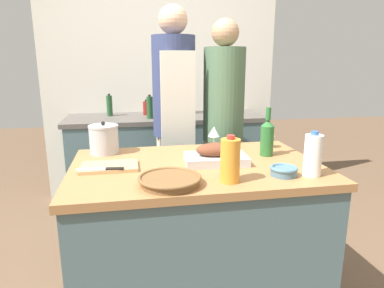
{
  "coord_description": "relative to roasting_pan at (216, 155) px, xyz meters",
  "views": [
    {
      "loc": [
        -0.34,
        -1.72,
        1.42
      ],
      "look_at": [
        0.0,
        0.13,
        0.96
      ],
      "focal_mm": 32.0,
      "sensor_mm": 36.0,
      "label": 1
    }
  ],
  "objects": [
    {
      "name": "milk_jug",
      "position": [
        0.4,
        -0.28,
        0.06
      ],
      "size": [
        0.08,
        0.08,
        0.22
      ],
      "color": "white",
      "rests_on": "kitchen_island"
    },
    {
      "name": "cutting_board",
      "position": [
        -0.56,
        0.01,
        -0.03
      ],
      "size": [
        0.29,
        0.19,
        0.02
      ],
      "color": "tan",
      "rests_on": "kitchen_island"
    },
    {
      "name": "condiment_bottle_extra",
      "position": [
        -0.28,
        1.56,
        0.05
      ],
      "size": [
        0.07,
        0.07,
        0.15
      ],
      "color": "maroon",
      "rests_on": "back_counter"
    },
    {
      "name": "wicker_basket",
      "position": [
        -0.28,
        -0.28,
        -0.02
      ],
      "size": [
        0.29,
        0.29,
        0.04
      ],
      "color": "brown",
      "rests_on": "kitchen_island"
    },
    {
      "name": "knife_chef",
      "position": [
        -0.59,
        -0.06,
        -0.02
      ],
      "size": [
        0.23,
        0.05,
        0.01
      ],
      "color": "#B7B7BC",
      "rests_on": "cutting_board"
    },
    {
      "name": "condiment_bottle_short",
      "position": [
        -0.26,
        1.35,
        0.08
      ],
      "size": [
        0.06,
        0.06,
        0.21
      ],
      "color": "#234C28",
      "rests_on": "back_counter"
    },
    {
      "name": "wine_glass_left",
      "position": [
        0.41,
        0.26,
        0.06
      ],
      "size": [
        0.08,
        0.08,
        0.14
      ],
      "color": "silver",
      "rests_on": "kitchen_island"
    },
    {
      "name": "mixing_bowl",
      "position": [
        0.27,
        -0.26,
        -0.02
      ],
      "size": [
        0.13,
        0.13,
        0.05
      ],
      "color": "slate",
      "rests_on": "kitchen_island"
    },
    {
      "name": "wine_bottle_green",
      "position": [
        0.33,
        0.1,
        0.07
      ],
      "size": [
        0.08,
        0.08,
        0.28
      ],
      "color": "#28662D",
      "rests_on": "kitchen_island"
    },
    {
      "name": "stand_mixer",
      "position": [
        0.02,
        1.57,
        0.11
      ],
      "size": [
        0.18,
        0.14,
        0.3
      ],
      "color": "silver",
      "rests_on": "back_counter"
    },
    {
      "name": "stock_pot",
      "position": [
        -0.6,
        0.32,
        0.04
      ],
      "size": [
        0.17,
        0.17,
        0.19
      ],
      "color": "#B7B7BC",
      "rests_on": "kitchen_island"
    },
    {
      "name": "person_cook_aproned",
      "position": [
        -0.12,
        0.8,
        0.09
      ],
      "size": [
        0.31,
        0.32,
        1.8
      ],
      "rotation": [
        0.0,
        0.0,
        0.06
      ],
      "color": "beige",
      "rests_on": "ground_plane"
    },
    {
      "name": "wine_glass_right",
      "position": [
        0.07,
        0.33,
        0.06
      ],
      "size": [
        0.08,
        0.08,
        0.13
      ],
      "color": "silver",
      "rests_on": "kitchen_island"
    },
    {
      "name": "condiment_bottle_tall",
      "position": [
        -0.63,
        1.57,
        0.08
      ],
      "size": [
        0.05,
        0.05,
        0.21
      ],
      "color": "#234C28",
      "rests_on": "back_counter"
    },
    {
      "name": "kitchen_island",
      "position": [
        -0.11,
        0.0,
        -0.48
      ],
      "size": [
        1.32,
        0.86,
        0.88
      ],
      "color": "#4C666B",
      "rests_on": "ground_plane"
    },
    {
      "name": "roasting_pan",
      "position": [
        0.0,
        0.0,
        0.0
      ],
      "size": [
        0.34,
        0.23,
        0.11
      ],
      "color": "#BCBCC1",
      "rests_on": "kitchen_island"
    },
    {
      "name": "back_counter",
      "position": [
        -0.11,
        1.47,
        -0.47
      ],
      "size": [
        1.84,
        0.6,
        0.9
      ],
      "color": "#4C666B",
      "rests_on": "ground_plane"
    },
    {
      "name": "juice_jug",
      "position": [
        -0.01,
        -0.29,
        0.06
      ],
      "size": [
        0.09,
        0.09,
        0.22
      ],
      "color": "orange",
      "rests_on": "kitchen_island"
    },
    {
      "name": "person_cook_guest",
      "position": [
        0.25,
        0.76,
        0.04
      ],
      "size": [
        0.31,
        0.31,
        1.71
      ],
      "rotation": [
        0.0,
        0.0,
        0.36
      ],
      "color": "beige",
      "rests_on": "ground_plane"
    },
    {
      "name": "back_wall",
      "position": [
        -0.11,
        1.82,
        0.36
      ],
      "size": [
        2.34,
        0.1,
        2.55
      ],
      "color": "silver",
      "rests_on": "ground_plane"
    }
  ]
}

